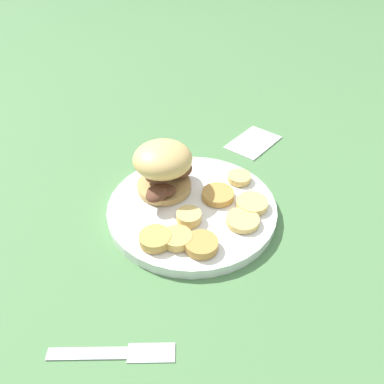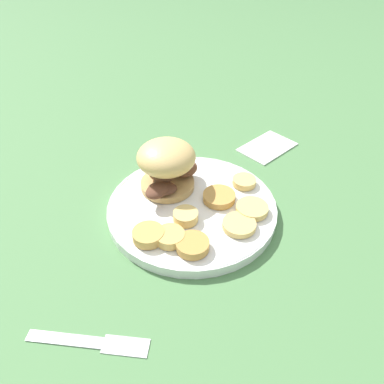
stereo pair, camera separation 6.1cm
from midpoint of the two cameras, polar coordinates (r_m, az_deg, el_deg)
ground_plane at (r=0.64m, az=-2.73°, el=-3.18°), size 4.00×4.00×0.00m
dinner_plate at (r=0.63m, az=-2.76°, el=-2.47°), size 0.28×0.28×0.02m
sandwich at (r=0.63m, az=-7.13°, el=3.73°), size 0.10×0.13×0.09m
potato_round_0 at (r=0.56m, az=-8.74°, el=-7.20°), size 0.05×0.05×0.01m
potato_round_1 at (r=0.62m, az=6.39°, el=-1.87°), size 0.05×0.05×0.01m
potato_round_2 at (r=0.55m, az=-1.76°, el=-8.15°), size 0.05×0.05×0.01m
potato_round_3 at (r=0.56m, az=-5.40°, el=-7.20°), size 0.04×0.04×0.01m
potato_round_4 at (r=0.59m, az=-3.44°, el=-3.90°), size 0.04×0.04×0.02m
potato_round_5 at (r=0.63m, az=1.23°, el=-0.53°), size 0.05×0.05×0.01m
potato_round_6 at (r=0.67m, az=4.67°, el=2.10°), size 0.04×0.04×0.01m
potato_round_7 at (r=0.59m, az=4.81°, el=-4.45°), size 0.05×0.05×0.01m
fork at (r=0.50m, az=-15.58°, el=-22.75°), size 0.12×0.12×0.00m
napkin at (r=0.82m, az=7.21°, el=7.52°), size 0.09×0.12×0.01m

